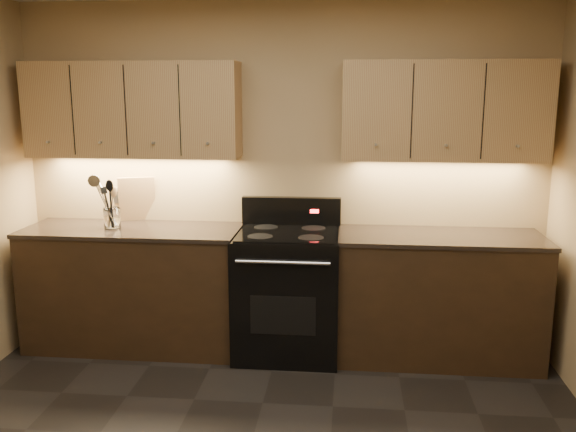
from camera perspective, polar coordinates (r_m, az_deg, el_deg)
The scene contains 14 objects.
wall_back at distance 4.69m, azimuth -0.61°, elevation 3.80°, with size 4.00×0.04×2.60m, color tan.
counter_left at distance 4.84m, azimuth -14.13°, elevation -6.46°, with size 1.62×0.62×0.93m.
counter_right at distance 4.61m, azimuth 13.84°, elevation -7.37°, with size 1.46×0.62×0.93m.
stove at distance 4.56m, azimuth -0.02°, elevation -7.04°, with size 0.76×0.68×1.14m.
upper_cab_left at distance 4.75m, azimuth -14.32°, elevation 9.60°, with size 1.60×0.30×0.70m, color tan.
upper_cab_right at distance 4.52m, azimuth 14.42°, elevation 9.50°, with size 1.44×0.30×0.70m, color tan.
outlet_plate at distance 5.02m, azimuth -15.52°, elevation 1.82°, with size 0.09×0.01×0.12m, color #B2B5BA.
utensil_crock at distance 4.75m, azimuth -16.13°, elevation -0.23°, with size 0.12×0.12×0.15m.
cutting_board at distance 4.94m, azimuth -13.96°, elevation 1.56°, with size 0.28×0.02×0.36m, color tan.
wooden_spoon at distance 4.72m, azimuth -16.47°, elevation 0.80°, with size 0.06×0.06×0.29m, color tan, non-canonical shape.
black_spoon at distance 4.74m, azimuth -16.20°, elevation 1.19°, with size 0.06×0.06×0.34m, color black, non-canonical shape.
black_turner at distance 4.70m, azimuth -16.13°, elevation 0.93°, with size 0.08×0.08×0.32m, color black, non-canonical shape.
steel_spatula at distance 4.73m, azimuth -15.91°, elevation 1.21°, with size 0.08×0.08×0.35m, color silver, non-canonical shape.
steel_skimmer at distance 4.71m, azimuth -15.97°, elevation 1.44°, with size 0.09×0.09×0.39m, color silver, non-canonical shape.
Camera 1 is at (0.51, -2.62, 1.95)m, focal length 38.00 mm.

